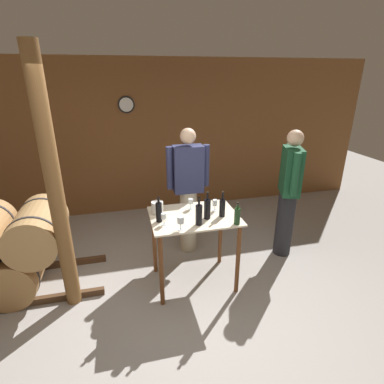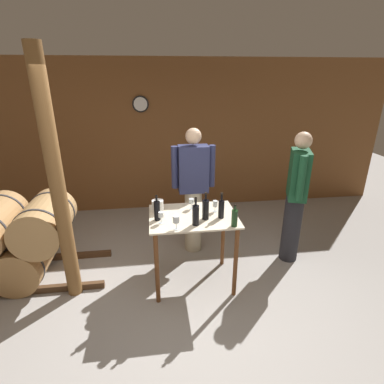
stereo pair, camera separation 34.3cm
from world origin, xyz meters
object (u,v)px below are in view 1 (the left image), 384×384
person_visitor_with_scarf (289,192)px  wine_glass_near_left (164,217)px  wine_bottle_far_left (159,212)px  person_host (188,189)px  wine_bottle_right (222,207)px  ice_bucket (157,207)px  wine_glass_near_right (191,202)px  wooden_post (55,191)px  wine_bottle_center (207,208)px  wine_bottle_left (199,214)px  wine_glass_near_center (181,220)px  wine_bottle_far_right (237,215)px  wine_glass_far_side (215,203)px

person_visitor_with_scarf → wine_glass_near_left: bearing=-165.2°
wine_bottle_far_left → person_host: (0.51, 0.81, -0.08)m
wine_bottle_right → ice_bucket: (-0.70, 0.26, -0.04)m
person_host → wine_bottle_right: bearing=-76.7°
wine_glass_near_right → ice_bucket: size_ratio=0.92×
wine_bottle_right → ice_bucket: bearing=159.7°
wooden_post → ice_bucket: bearing=10.2°
wine_bottle_center → wine_bottle_right: bearing=3.6°
wooden_post → person_host: wooden_post is taller
wooden_post → wine_bottle_right: 1.75m
wine_bottle_left → wine_glass_near_left: 0.38m
wooden_post → wine_glass_near_center: (1.20, -0.28, -0.33)m
wine_bottle_center → wooden_post: bearing=176.7°
wine_bottle_left → wine_bottle_right: size_ratio=1.06×
wine_bottle_far_left → wine_bottle_left: wine_bottle_left is taller
wine_bottle_far_left → wine_bottle_far_right: size_ratio=1.14×
wine_bottle_left → wine_glass_near_right: (0.01, 0.41, -0.03)m
wine_glass_near_right → wine_bottle_far_right: bearing=-51.7°
wine_bottle_left → wine_bottle_far_right: (0.40, -0.08, -0.02)m
wine_bottle_left → wine_bottle_right: wine_bottle_left is taller
wine_bottle_right → wine_glass_near_right: size_ratio=2.34×
wine_bottle_far_right → wine_glass_near_left: 0.79m
wine_bottle_far_left → wine_bottle_right: (0.71, -0.04, -0.00)m
wine_glass_near_center → person_host: (0.32, 1.05, -0.08)m
wine_glass_near_left → wine_glass_far_side: 0.67m
wine_glass_near_left → wine_bottle_left: bearing=-13.2°
wine_bottle_left → person_host: person_host is taller
wine_bottle_left → wine_bottle_center: (0.13, 0.12, 0.00)m
person_visitor_with_scarf → wine_bottle_far_right: bearing=-147.3°
wine_glass_near_center → wooden_post: bearing=166.6°
wooden_post → person_visitor_with_scarf: 2.86m
wine_bottle_far_left → wine_glass_near_center: 0.31m
wine_bottle_left → wine_glass_near_left: wine_bottle_left is taller
wine_bottle_right → wine_glass_near_center: 0.56m
wooden_post → wine_bottle_far_left: size_ratio=9.24×
wine_glass_near_center → person_visitor_with_scarf: bearing=21.2°
wine_bottle_left → wine_glass_near_center: (-0.21, -0.07, -0.01)m
wine_glass_near_left → ice_bucket: bearing=95.2°
wine_bottle_center → wine_glass_near_center: size_ratio=2.07×
wine_bottle_left → wine_glass_far_side: 0.41m
wine_bottle_right → person_visitor_with_scarf: 1.17m
wine_bottle_center → wine_glass_near_left: wine_bottle_center is taller
wine_glass_near_right → wine_bottle_center: bearing=-67.7°
wine_bottle_far_right → ice_bucket: 0.93m
wine_bottle_left → wine_bottle_center: 0.18m
wine_bottle_far_right → wine_glass_near_center: 0.62m
wooden_post → person_visitor_with_scarf: size_ratio=1.52×
wine_bottle_far_right → wine_glass_far_side: size_ratio=1.85×
wine_glass_near_left → person_host: (0.47, 0.89, -0.06)m
wine_bottle_left → ice_bucket: wine_bottle_left is taller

